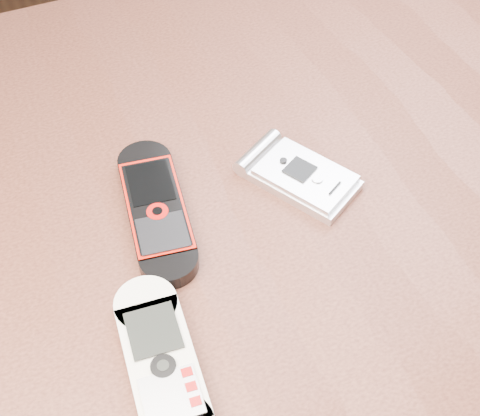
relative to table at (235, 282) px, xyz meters
name	(u,v)px	position (x,y,z in m)	size (l,w,h in m)	color
table	(235,282)	(0.00, 0.00, 0.00)	(1.20, 0.80, 0.75)	black
nokia_white	(162,364)	(-0.11, -0.12, 0.11)	(0.05, 0.16, 0.02)	silver
nokia_black_red	(156,209)	(-0.06, 0.03, 0.11)	(0.05, 0.17, 0.02)	black
motorola_razr	(302,176)	(0.07, 0.01, 0.11)	(0.06, 0.11, 0.02)	silver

